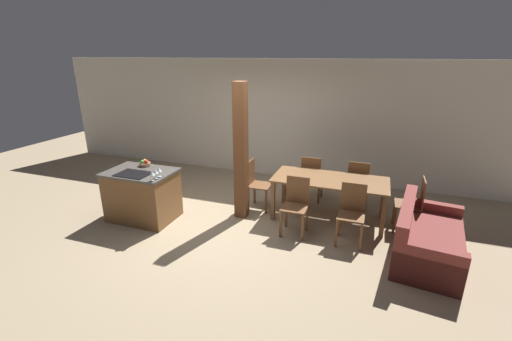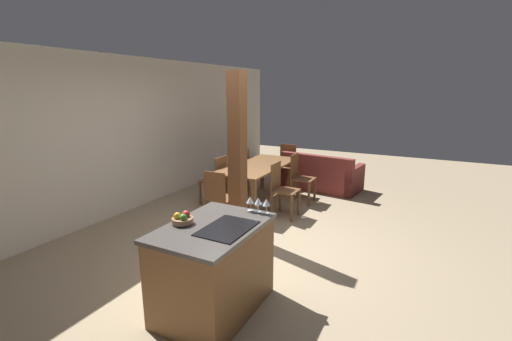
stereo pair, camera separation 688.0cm
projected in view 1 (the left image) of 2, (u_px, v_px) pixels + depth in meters
ground_plane at (220, 221)px, 6.05m from camera, size 16.00×16.00×0.00m
wall_back at (268, 119)px, 8.00m from camera, size 11.20×0.08×2.70m
kitchen_island at (142, 195)px, 6.03m from camera, size 1.16×0.81×0.90m
fruit_bowl at (145, 163)px, 6.14m from camera, size 0.20×0.20×0.11m
wine_glass_near at (152, 174)px, 5.39m from camera, size 0.08×0.08×0.16m
wine_glass_middle at (156, 172)px, 5.48m from camera, size 0.08×0.08×0.16m
wine_glass_far at (159, 170)px, 5.56m from camera, size 0.08×0.08×0.16m
dining_table at (330, 184)px, 5.94m from camera, size 1.95×0.88×0.75m
dining_chair_near_left at (296, 204)px, 5.54m from camera, size 0.40×0.40×0.93m
dining_chair_near_right at (352, 212)px, 5.26m from camera, size 0.40×0.40×0.93m
dining_chair_far_left at (311, 177)px, 6.73m from camera, size 0.40×0.40×0.93m
dining_chair_far_right at (358, 183)px, 6.45m from camera, size 0.40×0.40×0.93m
dining_chair_head_end at (257, 183)px, 6.42m from camera, size 0.40×0.40×0.93m
dining_chair_foot_end at (413, 203)px, 5.56m from camera, size 0.40×0.40×0.93m
couch at (426, 240)px, 4.89m from camera, size 1.05×1.71×0.79m
timber_post at (241, 153)px, 5.86m from camera, size 0.21×0.21×2.39m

